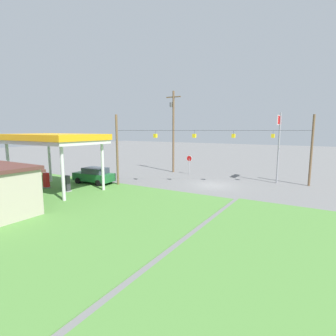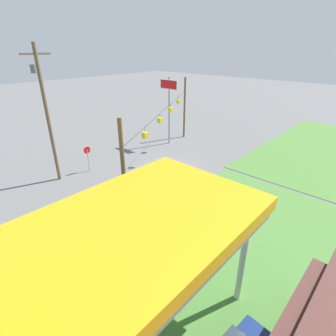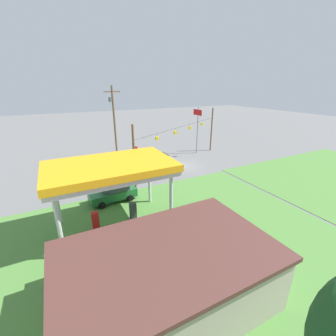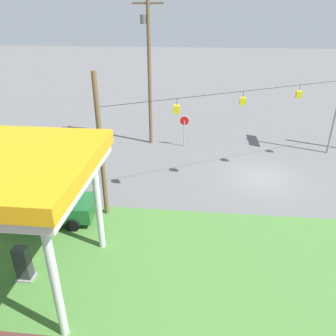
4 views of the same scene
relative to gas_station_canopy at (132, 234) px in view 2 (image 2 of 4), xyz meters
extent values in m
plane|color=slate|center=(-12.36, -9.95, -4.94)|extent=(160.00, 160.00, 0.00)
cube|color=silver|center=(0.00, 0.00, -0.20)|extent=(9.39, 5.70, 0.35)
cube|color=orange|center=(0.00, 0.00, 0.25)|extent=(9.59, 5.90, 0.55)
cylinder|color=silver|center=(-4.10, -2.25, -2.66)|extent=(0.28, 0.28, 4.56)
cylinder|color=silver|center=(-4.10, 2.25, -2.66)|extent=(0.28, 0.28, 4.56)
cube|color=gray|center=(-1.58, 0.00, -4.88)|extent=(0.71, 0.56, 0.12)
cube|color=#333338|center=(-1.58, 0.00, -4.10)|extent=(0.55, 0.40, 1.44)
cube|color=black|center=(-1.58, -0.21, -3.81)|extent=(0.39, 0.03, 0.24)
cube|color=black|center=(1.58, -0.21, -3.81)|extent=(0.39, 0.03, 0.24)
cube|color=#1E602D|center=(-0.85, -4.07, -4.18)|extent=(4.69, 2.21, 0.83)
cube|color=#333D47|center=(-1.12, -4.10, -3.46)|extent=(2.63, 1.90, 0.61)
cylinder|color=black|center=(0.48, -3.02, -4.60)|extent=(0.70, 0.27, 0.68)
cylinder|color=black|center=(0.63, -4.90, -4.60)|extent=(0.70, 0.27, 0.68)
cylinder|color=black|center=(-2.33, -3.24, -4.60)|extent=(0.70, 0.27, 0.68)
cylinder|color=black|center=(-2.18, -5.13, -4.60)|extent=(0.70, 0.27, 0.68)
cylinder|color=#99999E|center=(-7.10, -14.90, -3.89)|extent=(0.08, 0.08, 2.10)
cylinder|color=white|center=(-7.10, -14.90, -2.84)|extent=(0.80, 0.03, 0.80)
cylinder|color=red|center=(-7.10, -14.90, -2.84)|extent=(0.70, 0.03, 0.70)
cylinder|color=gray|center=(-18.01, -14.68, -1.10)|extent=(0.18, 0.18, 7.68)
cube|color=white|center=(-17.91, -14.68, 1.94)|extent=(0.06, 2.50, 1.01)
cube|color=red|center=(-17.91, -14.68, 1.94)|extent=(0.07, 2.38, 0.89)
cylinder|color=brown|center=(-4.38, -15.42, 0.56)|extent=(0.28, 0.28, 11.00)
cube|color=brown|center=(-4.38, -15.42, 5.26)|extent=(2.20, 0.14, 0.14)
cylinder|color=#59595B|center=(-4.03, -15.42, 4.26)|extent=(0.44, 0.44, 0.60)
cylinder|color=brown|center=(-21.16, -14.95, -1.23)|extent=(0.24, 0.24, 7.42)
cylinder|color=brown|center=(-3.56, -4.95, -1.23)|extent=(0.24, 0.24, 7.42)
cylinder|color=black|center=(-12.36, -9.95, 0.85)|extent=(17.61, 10.02, 0.02)
cylinder|color=black|center=(-17.64, -12.95, 0.67)|extent=(0.02, 0.02, 0.35)
cube|color=yellow|center=(-17.64, -12.95, 0.30)|extent=(0.32, 0.32, 0.40)
sphere|color=yellow|center=(-17.64, -13.12, 0.30)|extent=(0.28, 0.28, 0.28)
cylinder|color=black|center=(-14.12, -10.95, 0.67)|extent=(0.02, 0.02, 0.35)
cube|color=yellow|center=(-14.12, -10.95, 0.30)|extent=(0.32, 0.32, 0.40)
sphere|color=red|center=(-14.12, -11.12, 0.30)|extent=(0.28, 0.28, 0.28)
cylinder|color=black|center=(-10.60, -8.95, 0.67)|extent=(0.02, 0.02, 0.35)
cube|color=yellow|center=(-10.60, -8.95, 0.30)|extent=(0.32, 0.32, 0.40)
sphere|color=yellow|center=(-10.60, -9.12, 0.30)|extent=(0.28, 0.28, 0.28)
cylinder|color=black|center=(-7.08, -6.95, 0.67)|extent=(0.02, 0.02, 0.35)
cube|color=yellow|center=(-7.08, -6.95, 0.30)|extent=(0.32, 0.32, 0.40)
sphere|color=yellow|center=(-7.08, -7.12, 0.30)|extent=(0.28, 0.28, 0.28)
camera|label=1|loc=(-22.40, 15.88, 0.97)|focal=28.00mm
camera|label=2|loc=(4.37, 5.65, 5.71)|focal=28.00mm
camera|label=3|loc=(3.41, 16.40, 6.06)|focal=24.00mm
camera|label=4|loc=(-8.30, 9.33, 4.90)|focal=35.00mm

